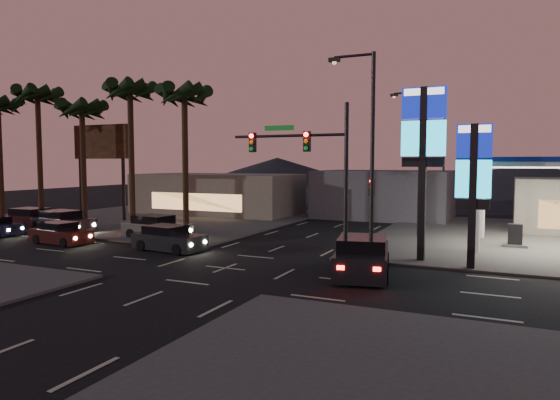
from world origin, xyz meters
The scene contains 25 objects.
ground centered at (0.00, 0.00, 0.00)m, with size 140.00×140.00×0.00m, color black.
corner_lot_nw centered at (-16.00, 16.00, 0.06)m, with size 24.00×24.00×0.12m, color #47443F.
pylon_sign_tall centered at (8.50, 5.50, 6.39)m, with size 2.20×0.35×9.00m.
pylon_sign_short centered at (11.00, 4.50, 4.66)m, with size 1.60×0.35×7.00m.
traffic_signal_mast centered at (3.76, 1.99, 5.23)m, with size 6.10×0.39×8.00m.
pedestal_signal centered at (5.50, 6.98, 2.92)m, with size 0.32×0.39×4.30m.
streetlight_near centered at (6.79, 1.00, 5.72)m, with size 2.14×0.25×10.00m.
streetlight_mid centered at (6.79, 14.00, 5.72)m, with size 2.14×0.25×10.00m.
streetlight_far centered at (6.79, 28.00, 5.72)m, with size 2.14×0.25×10.00m.
palm_a centered at (-9.00, 9.50, 9.43)m, with size 4.41×4.41×10.86m.
palm_b centered at (-14.00, 9.50, 9.97)m, with size 4.41×4.41×11.46m.
palm_c centered at (-19.00, 9.50, 8.88)m, with size 4.41×4.41×10.26m.
palm_d centered at (-24.00, 9.50, 10.15)m, with size 4.41×4.41×11.66m.
billboard centered at (-20.50, 13.00, 6.33)m, with size 6.00×0.30×8.50m.
building_far_west centered at (-14.00, 22.00, 2.00)m, with size 16.00×8.00×4.00m, color #726B5B.
building_far_mid centered at (2.00, 26.00, 2.20)m, with size 12.00×9.00×4.40m, color #4C4C51.
hill_left centered at (-25.00, 60.00, 3.00)m, with size 40.00×40.00×6.00m, color black.
hill_right centered at (15.00, 60.00, 2.50)m, with size 50.00×50.00×5.00m, color black.
hill_center centered at (0.00, 60.00, 2.00)m, with size 60.00×60.00×4.00m, color black.
car_lane_a_front centered at (-5.57, 2.85, 0.68)m, with size 4.66×2.33×1.47m.
car_lane_a_mid centered at (-13.39, 2.02, 0.64)m, with size 4.33×2.06×1.38m.
car_lane_b_front centered at (-9.12, 6.20, 0.74)m, with size 5.03×2.44×1.59m.
car_lane_b_mid centered at (-17.16, 5.64, 0.76)m, with size 5.19×2.54×1.64m.
car_lane_b_rear centered at (-21.01, 6.16, 0.76)m, with size 5.09×2.31×1.63m.
suv_station centered at (6.52, 1.33, 0.84)m, with size 3.34×5.76×1.81m.
Camera 1 is at (12.48, -20.83, 5.19)m, focal length 32.00 mm.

